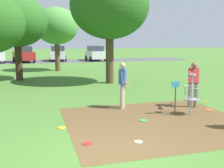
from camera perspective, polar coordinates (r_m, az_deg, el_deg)
The scene contains 18 objects.
ground_plane at distance 6.15m, azimuth 0.60°, elevation -14.96°, with size 160.00×160.00×0.00m, color #47752D.
dirt_tee_pad at distance 8.73m, azimuth 9.03°, elevation -7.69°, with size 5.48×4.95×0.01m, color brown.
disc_golf_basket at distance 9.62m, azimuth 15.87°, elevation -1.77°, with size 0.98×0.58×1.39m.
player_foreground_watching at distance 10.10m, azimuth 2.22°, elevation 0.30°, with size 0.45×0.49×1.71m.
player_throwing at distance 10.68m, azimuth 16.53°, elevation 0.51°, with size 0.88×0.89×1.71m.
frisbee_near_basket at distance 6.88m, azimuth -5.24°, elevation -12.22°, with size 0.25×0.25×0.02m, color red.
frisbee_by_tee at distance 8.77m, azimuth 6.58°, elevation -7.52°, with size 0.24×0.24×0.02m, color green.
frisbee_mid_grass at distance 11.91m, azimuth 18.87°, elevation -3.52°, with size 0.21×0.21×0.02m, color orange.
frisbee_far_left at distance 6.99m, azimuth 5.51°, elevation -11.86°, with size 0.21×0.21×0.02m, color white.
frisbee_scattered_a at distance 10.62m, azimuth 19.50°, elevation -5.05°, with size 0.24×0.24×0.02m, color orange.
frisbee_scattered_b at distance 8.15m, azimuth -10.38°, elevation -8.91°, with size 0.23×0.23×0.02m, color gold.
tree_near_left at distance 16.19m, azimuth -0.50°, elevation 15.97°, with size 4.51×4.51×6.39m.
tree_mid_left at distance 23.19m, azimuth -11.44°, elevation 11.70°, with size 3.53×3.53×5.17m.
tree_mid_center at distance 18.28m, azimuth -19.21°, elevation 12.22°, with size 3.77×3.77×5.30m.
parking_lot_strip at distance 34.28m, azimuth -13.23°, elevation 4.63°, with size 36.00×6.00×0.01m, color #4C4C51.
parked_car_center_left at distance 33.51m, azimuth -17.90°, elevation 5.91°, with size 2.68×4.49×1.84m.
parked_car_center_right at distance 34.84m, azimuth -11.12°, elevation 6.28°, with size 2.31×4.37×1.84m.
parked_car_rightmost at distance 34.49m, azimuth -3.49°, elevation 6.40°, with size 2.07×4.25×1.84m.
Camera 1 is at (-1.60, -5.38, 2.50)m, focal length 44.03 mm.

